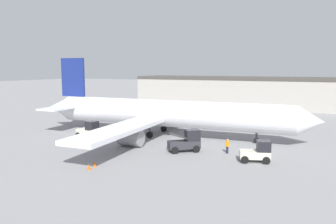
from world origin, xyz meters
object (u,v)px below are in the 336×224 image
at_px(safety_cone_near, 89,167).
at_px(safety_cone_far, 95,164).
at_px(belt_loader_truck, 186,141).
at_px(airplane, 162,113).
at_px(pushback_tug, 89,130).
at_px(baggage_tug, 258,152).
at_px(ground_crew_worker, 227,146).

xyz_separation_m(safety_cone_near, safety_cone_far, (-0.11, 0.98, 0.00)).
bearing_deg(safety_cone_far, belt_loader_truck, 59.03).
distance_m(airplane, pushback_tug, 10.23).
bearing_deg(baggage_tug, airplane, 134.72).
bearing_deg(belt_loader_truck, pushback_tug, 136.70).
height_order(baggage_tug, pushback_tug, pushback_tug).
height_order(baggage_tug, safety_cone_near, baggage_tug).
distance_m(airplane, belt_loader_truck, 9.89).
height_order(airplane, baggage_tug, airplane).
bearing_deg(belt_loader_truck, baggage_tug, -44.62).
relative_size(airplane, pushback_tug, 13.27).
relative_size(ground_crew_worker, safety_cone_near, 3.01).
bearing_deg(baggage_tug, safety_cone_far, -165.88).
distance_m(belt_loader_truck, pushback_tug, 14.70).
bearing_deg(safety_cone_far, baggage_tug, 32.48).
xyz_separation_m(baggage_tug, safety_cone_far, (-13.72, -8.73, -0.74)).
height_order(airplane, safety_cone_far, airplane).
bearing_deg(ground_crew_worker, safety_cone_near, 143.68).
bearing_deg(pushback_tug, ground_crew_worker, 6.60).
height_order(pushback_tug, safety_cone_near, pushback_tug).
xyz_separation_m(pushback_tug, safety_cone_far, (9.07, -10.13, -0.81)).
xyz_separation_m(airplane, ground_crew_worker, (11.21, -5.67, -2.24)).
distance_m(airplane, safety_cone_far, 16.58).
relative_size(pushback_tug, safety_cone_far, 5.62).
distance_m(ground_crew_worker, safety_cone_far, 14.63).
bearing_deg(pushback_tug, belt_loader_truck, 2.12).
distance_m(baggage_tug, belt_loader_truck, 8.14).
bearing_deg(ground_crew_worker, safety_cone_far, 140.85).
xyz_separation_m(ground_crew_worker, baggage_tug, (3.67, -1.88, 0.13)).
relative_size(baggage_tug, safety_cone_far, 6.06).
relative_size(ground_crew_worker, pushback_tug, 0.54).
bearing_deg(ground_crew_worker, belt_loader_truck, 110.16).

